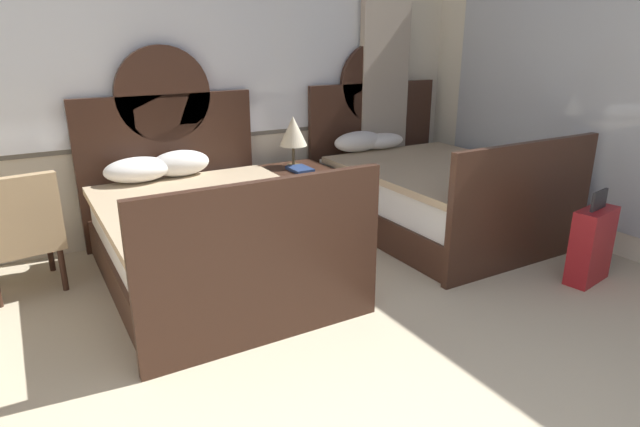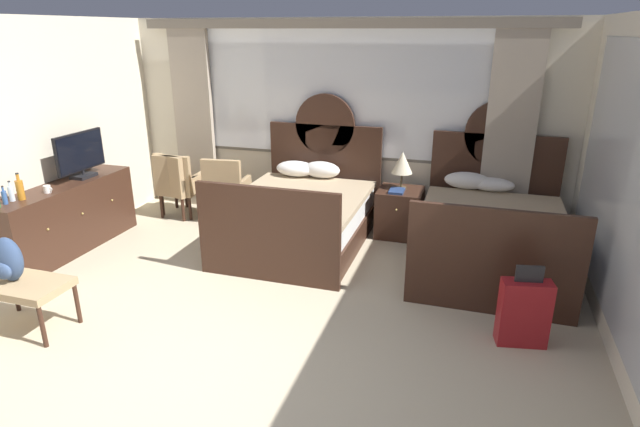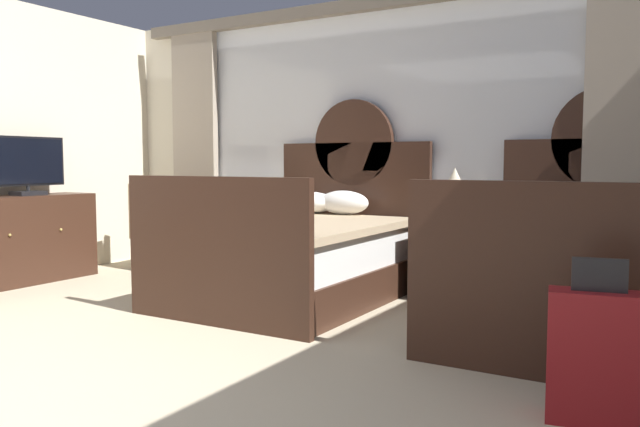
{
  "view_description": "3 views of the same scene",
  "coord_description": "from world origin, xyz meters",
  "px_view_note": "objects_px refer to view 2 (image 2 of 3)",
  "views": [
    {
      "loc": [
        -1.38,
        -0.92,
        1.84
      ],
      "look_at": [
        0.36,
        2.08,
        0.67
      ],
      "focal_mm": 30.07,
      "sensor_mm": 36.0,
      "label": 1
    },
    {
      "loc": [
        1.81,
        -2.8,
        2.55
      ],
      "look_at": [
        0.3,
        2.07,
        0.72
      ],
      "focal_mm": 28.85,
      "sensor_mm": 36.0,
      "label": 2
    },
    {
      "loc": [
        2.66,
        -1.61,
        1.15
      ],
      "look_at": [
        0.49,
        2.08,
        0.8
      ],
      "focal_mm": 35.63,
      "sensor_mm": 36.0,
      "label": 3
    }
  ],
  "objects_px": {
    "bottle_spirit_blue": "(4,197)",
    "cup_on_dresser": "(47,189)",
    "bottle_water_clear": "(11,193)",
    "bottle_liquor_amber": "(20,189)",
    "book_on_nightstand": "(397,191)",
    "tv_flatscreen": "(80,155)",
    "dresser_minibar": "(67,218)",
    "bed_near_mirror": "(490,235)",
    "bed_near_window": "(301,214)",
    "suitcase_on_floor": "(524,312)",
    "armchair_by_window_right": "(178,182)",
    "nightstand_between_beds": "(399,212)",
    "table_lamp_on_nightstand": "(402,163)",
    "backpack_on_bench": "(8,261)",
    "armchair_by_window_centre": "(178,182)",
    "armchair_by_window_left": "(226,187)",
    "luggage_bench": "(23,287)"
  },
  "relations": [
    {
      "from": "bottle_liquor_amber",
      "to": "bottle_water_clear",
      "type": "bearing_deg",
      "value": -130.64
    },
    {
      "from": "bottle_water_clear",
      "to": "bottle_liquor_amber",
      "type": "relative_size",
      "value": 0.75
    },
    {
      "from": "book_on_nightstand",
      "to": "tv_flatscreen",
      "type": "xyz_separation_m",
      "value": [
        -3.68,
        -1.23,
        0.48
      ]
    },
    {
      "from": "table_lamp_on_nightstand",
      "to": "cup_on_dresser",
      "type": "height_order",
      "value": "table_lamp_on_nightstand"
    },
    {
      "from": "bottle_water_clear",
      "to": "cup_on_dresser",
      "type": "bearing_deg",
      "value": 68.51
    },
    {
      "from": "dresser_minibar",
      "to": "armchair_by_window_centre",
      "type": "bearing_deg",
      "value": 68.06
    },
    {
      "from": "bottle_spirit_blue",
      "to": "luggage_bench",
      "type": "relative_size",
      "value": 0.25
    },
    {
      "from": "bottle_water_clear",
      "to": "bottle_liquor_amber",
      "type": "xyz_separation_m",
      "value": [
        0.06,
        0.07,
        0.03
      ]
    },
    {
      "from": "armchair_by_window_left",
      "to": "luggage_bench",
      "type": "height_order",
      "value": "armchair_by_window_left"
    },
    {
      "from": "bottle_liquor_amber",
      "to": "bed_near_window",
      "type": "bearing_deg",
      "value": 32.06
    },
    {
      "from": "suitcase_on_floor",
      "to": "bottle_liquor_amber",
      "type": "bearing_deg",
      "value": -179.0
    },
    {
      "from": "dresser_minibar",
      "to": "bed_near_mirror",
      "type": "bearing_deg",
      "value": 12.2
    },
    {
      "from": "backpack_on_bench",
      "to": "bottle_water_clear",
      "type": "bearing_deg",
      "value": 133.39
    },
    {
      "from": "dresser_minibar",
      "to": "armchair_by_window_right",
      "type": "xyz_separation_m",
      "value": [
        0.6,
        1.49,
        0.08
      ]
    },
    {
      "from": "armchair_by_window_right",
      "to": "book_on_nightstand",
      "type": "bearing_deg",
      "value": 1.6
    },
    {
      "from": "nightstand_between_beds",
      "to": "backpack_on_bench",
      "type": "xyz_separation_m",
      "value": [
        -2.92,
        -3.24,
        0.35
      ]
    },
    {
      "from": "bottle_liquor_amber",
      "to": "armchair_by_window_right",
      "type": "height_order",
      "value": "bottle_liquor_amber"
    },
    {
      "from": "armchair_by_window_left",
      "to": "suitcase_on_floor",
      "type": "bearing_deg",
      "value": -27.63
    },
    {
      "from": "bed_near_mirror",
      "to": "armchair_by_window_right",
      "type": "xyz_separation_m",
      "value": [
        -4.25,
        0.44,
        0.12
      ]
    },
    {
      "from": "bed_near_window",
      "to": "tv_flatscreen",
      "type": "bearing_deg",
      "value": -164.73
    },
    {
      "from": "dresser_minibar",
      "to": "bottle_water_clear",
      "type": "distance_m",
      "value": 0.82
    },
    {
      "from": "dresser_minibar",
      "to": "bottle_water_clear",
      "type": "bearing_deg",
      "value": -93.93
    },
    {
      "from": "bottle_liquor_amber",
      "to": "backpack_on_bench",
      "type": "height_order",
      "value": "bottle_liquor_amber"
    },
    {
      "from": "bed_near_mirror",
      "to": "nightstand_between_beds",
      "type": "xyz_separation_m",
      "value": [
        -1.12,
        0.64,
        -0.07
      ]
    },
    {
      "from": "bed_near_mirror",
      "to": "suitcase_on_floor",
      "type": "height_order",
      "value": "bed_near_mirror"
    },
    {
      "from": "bottle_water_clear",
      "to": "bed_near_mirror",
      "type": "bearing_deg",
      "value": 19.03
    },
    {
      "from": "tv_flatscreen",
      "to": "bottle_spirit_blue",
      "type": "height_order",
      "value": "tv_flatscreen"
    },
    {
      "from": "bottle_spirit_blue",
      "to": "suitcase_on_floor",
      "type": "height_order",
      "value": "bottle_spirit_blue"
    },
    {
      "from": "bottle_water_clear",
      "to": "armchair_by_window_centre",
      "type": "relative_size",
      "value": 0.24
    },
    {
      "from": "nightstand_between_beds",
      "to": "book_on_nightstand",
      "type": "bearing_deg",
      "value": -106.51
    },
    {
      "from": "cup_on_dresser",
      "to": "armchair_by_window_right",
      "type": "bearing_deg",
      "value": 74.06
    },
    {
      "from": "dresser_minibar",
      "to": "bottle_liquor_amber",
      "type": "xyz_separation_m",
      "value": [
        0.01,
        -0.57,
        0.53
      ]
    },
    {
      "from": "backpack_on_bench",
      "to": "cup_on_dresser",
      "type": "bearing_deg",
      "value": 120.03
    },
    {
      "from": "bed_near_mirror",
      "to": "armchair_by_window_right",
      "type": "bearing_deg",
      "value": 174.07
    },
    {
      "from": "book_on_nightstand",
      "to": "dresser_minibar",
      "type": "relative_size",
      "value": 0.14
    },
    {
      "from": "table_lamp_on_nightstand",
      "to": "armchair_by_window_right",
      "type": "bearing_deg",
      "value": -175.18
    },
    {
      "from": "dresser_minibar",
      "to": "suitcase_on_floor",
      "type": "xyz_separation_m",
      "value": [
        5.13,
        -0.48,
        -0.12
      ]
    },
    {
      "from": "nightstand_between_beds",
      "to": "tv_flatscreen",
      "type": "height_order",
      "value": "tv_flatscreen"
    },
    {
      "from": "bottle_spirit_blue",
      "to": "cup_on_dresser",
      "type": "height_order",
      "value": "bottle_spirit_blue"
    },
    {
      "from": "cup_on_dresser",
      "to": "armchair_by_window_centre",
      "type": "distance_m",
      "value": 1.9
    },
    {
      "from": "bed_near_window",
      "to": "armchair_by_window_centre",
      "type": "xyz_separation_m",
      "value": [
        -2.01,
        0.44,
        0.11
      ]
    },
    {
      "from": "armchair_by_window_left",
      "to": "bottle_liquor_amber",
      "type": "bearing_deg",
      "value": -122.99
    },
    {
      "from": "nightstand_between_beds",
      "to": "bottle_water_clear",
      "type": "bearing_deg",
      "value": -148.34
    },
    {
      "from": "luggage_bench",
      "to": "nightstand_between_beds",
      "type": "bearing_deg",
      "value": 48.82
    },
    {
      "from": "bottle_liquor_amber",
      "to": "table_lamp_on_nightstand",
      "type": "bearing_deg",
      "value": 32.08
    },
    {
      "from": "nightstand_between_beds",
      "to": "bottle_spirit_blue",
      "type": "xyz_separation_m",
      "value": [
        -3.76,
        -2.43,
        0.6
      ]
    },
    {
      "from": "bed_near_window",
      "to": "dresser_minibar",
      "type": "relative_size",
      "value": 1.11
    },
    {
      "from": "armchair_by_window_centre",
      "to": "suitcase_on_floor",
      "type": "distance_m",
      "value": 4.95
    },
    {
      "from": "book_on_nightstand",
      "to": "bottle_spirit_blue",
      "type": "height_order",
      "value": "bottle_spirit_blue"
    },
    {
      "from": "tv_flatscreen",
      "to": "cup_on_dresser",
      "type": "xyz_separation_m",
      "value": [
        0.07,
        -0.64,
        -0.24
      ]
    }
  ]
}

